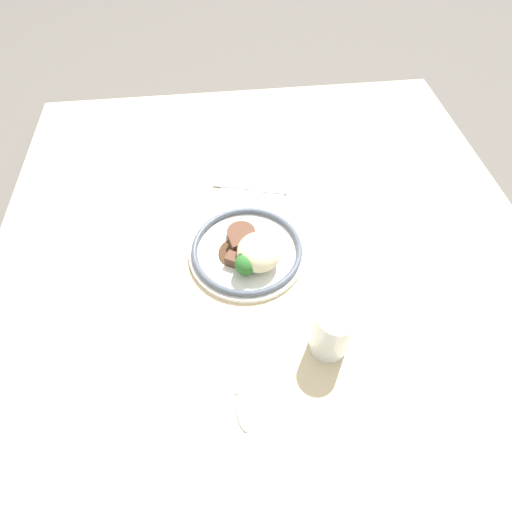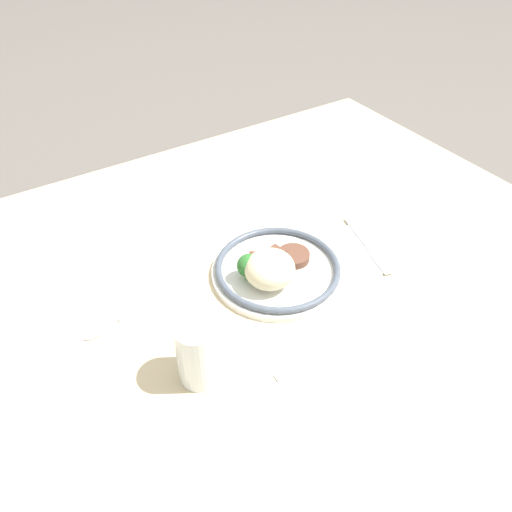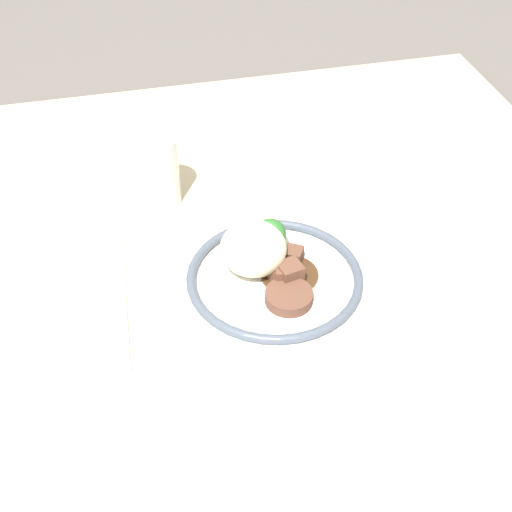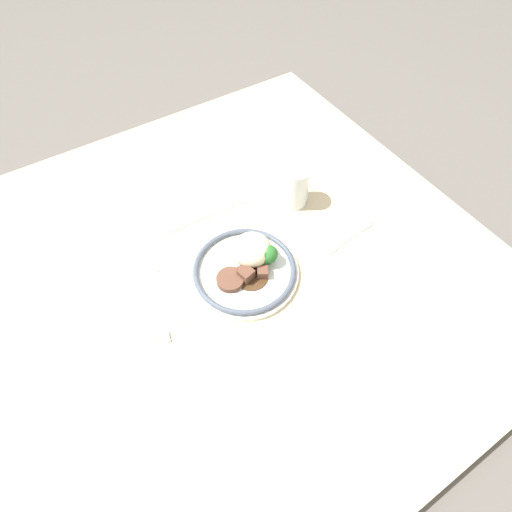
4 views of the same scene
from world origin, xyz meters
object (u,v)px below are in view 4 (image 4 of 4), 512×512
object	(u,v)px
plate	(248,264)
juice_glass	(295,188)
spoon	(360,230)
knife	(213,214)
fork	(159,297)

from	to	relation	value
plate	juice_glass	size ratio (longest dim) A/B	2.24
spoon	knife	bearing A→B (deg)	130.77
plate	fork	world-z (taller)	plate
juice_glass	fork	world-z (taller)	juice_glass
plate	knife	xyz separation A→B (m)	(0.01, 0.19, -0.02)
knife	spoon	world-z (taller)	spoon
fork	spoon	xyz separation A→B (m)	(0.48, -0.09, -0.00)
plate	knife	size ratio (longest dim) A/B	1.03
juice_glass	spoon	bearing A→B (deg)	-64.05
plate	fork	size ratio (longest dim) A/B	1.37
juice_glass	knife	xyz separation A→B (m)	(-0.19, 0.07, -0.04)
plate	fork	xyz separation A→B (m)	(-0.19, 0.04, -0.02)
juice_glass	spoon	world-z (taller)	juice_glass
spoon	juice_glass	bearing A→B (deg)	107.37
knife	spoon	distance (m)	0.36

